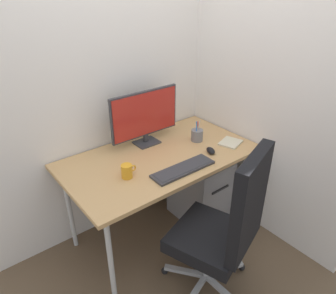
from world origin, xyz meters
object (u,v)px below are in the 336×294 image
(office_chair, at_px, (225,227))
(monitor, at_px, (145,115))
(pen_holder, at_px, (197,135))
(coffee_mug, at_px, (127,171))
(keyboard, at_px, (183,169))
(filing_cabinet, at_px, (200,188))
(notebook, at_px, (230,143))
(mouse, at_px, (211,151))

(office_chair, xyz_separation_m, monitor, (0.06, 0.92, 0.41))
(pen_holder, relative_size, coffee_mug, 1.62)
(keyboard, relative_size, pen_holder, 2.68)
(filing_cabinet, bearing_deg, notebook, -48.52)
(monitor, distance_m, keyboard, 0.54)
(monitor, relative_size, coffee_mug, 5.42)
(mouse, bearing_deg, pen_holder, 93.87)
(filing_cabinet, xyz_separation_m, coffee_mug, (-0.75, -0.07, 0.51))
(office_chair, height_order, coffee_mug, office_chair)
(keyboard, height_order, pen_holder, pen_holder)
(notebook, distance_m, coffee_mug, 0.90)
(office_chair, height_order, pen_holder, office_chair)
(office_chair, relative_size, monitor, 1.89)
(mouse, bearing_deg, keyboard, -150.82)
(filing_cabinet, height_order, mouse, mouse)
(office_chair, xyz_separation_m, pen_holder, (0.41, 0.70, 0.23))
(keyboard, xyz_separation_m, pen_holder, (0.38, 0.27, 0.04))
(keyboard, bearing_deg, notebook, 6.70)
(keyboard, xyz_separation_m, mouse, (0.32, 0.05, 0.01))
(mouse, bearing_deg, office_chair, -105.66)
(keyboard, bearing_deg, mouse, 9.36)
(filing_cabinet, bearing_deg, keyboard, -150.43)
(office_chair, relative_size, notebook, 6.46)
(mouse, xyz_separation_m, pen_holder, (0.06, 0.22, 0.03))
(filing_cabinet, relative_size, keyboard, 1.22)
(filing_cabinet, distance_m, notebook, 0.52)
(mouse, height_order, pen_holder, pen_holder)
(filing_cabinet, xyz_separation_m, mouse, (-0.09, -0.18, 0.48))
(notebook, bearing_deg, filing_cabinet, 114.33)
(pen_holder, distance_m, coffee_mug, 0.73)
(filing_cabinet, bearing_deg, mouse, -116.46)
(office_chair, bearing_deg, monitor, 86.02)
(coffee_mug, bearing_deg, notebook, -6.27)
(pen_holder, bearing_deg, notebook, -49.29)
(pen_holder, bearing_deg, monitor, 146.98)
(keyboard, height_order, notebook, keyboard)
(filing_cabinet, relative_size, notebook, 3.35)
(monitor, distance_m, pen_holder, 0.45)
(office_chair, height_order, keyboard, office_chair)
(monitor, xyz_separation_m, keyboard, (-0.04, -0.49, -0.22))
(filing_cabinet, distance_m, mouse, 0.52)
(office_chair, distance_m, monitor, 1.01)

